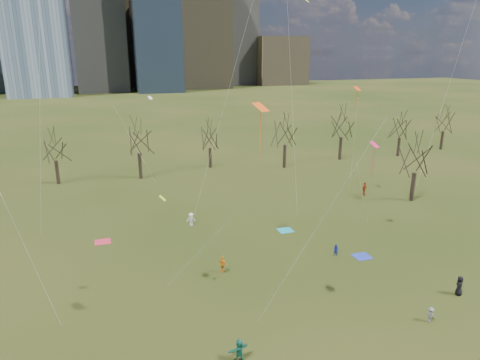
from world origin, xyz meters
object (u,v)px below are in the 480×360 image
object	(u,v)px
blanket_teal	(285,230)
blanket_crimson	(103,242)
person_4	(223,264)
blanket_navy	(362,256)

from	to	relation	value
blanket_teal	blanket_crimson	bearing A→B (deg)	170.36
blanket_crimson	person_4	distance (m)	14.28
blanket_navy	person_4	xyz separation A→B (m)	(-13.61, 1.28, 0.77)
blanket_teal	blanket_navy	world-z (taller)	same
blanket_teal	person_4	xyz separation A→B (m)	(-9.20, -6.85, 0.77)
blanket_teal	blanket_crimson	xyz separation A→B (m)	(-19.25, 3.27, 0.00)
blanket_teal	blanket_crimson	distance (m)	19.52
blanket_navy	blanket_teal	bearing A→B (deg)	118.45
blanket_navy	person_4	world-z (taller)	person_4
blanket_navy	blanket_crimson	xyz separation A→B (m)	(-23.65, 11.40, 0.00)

